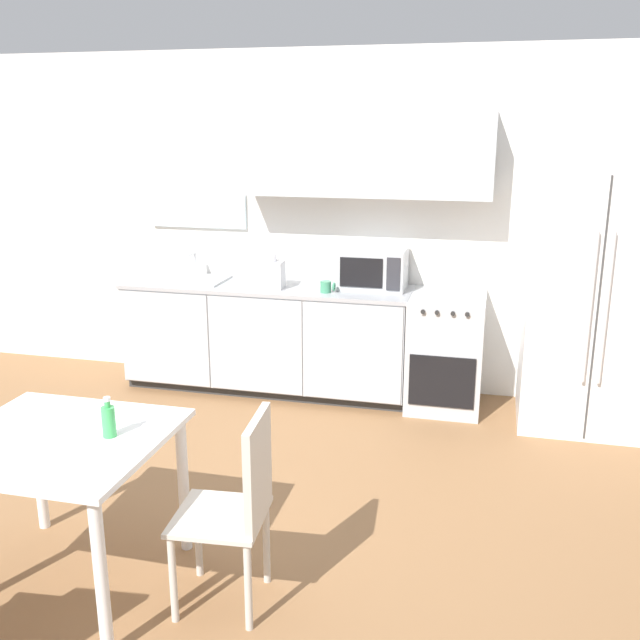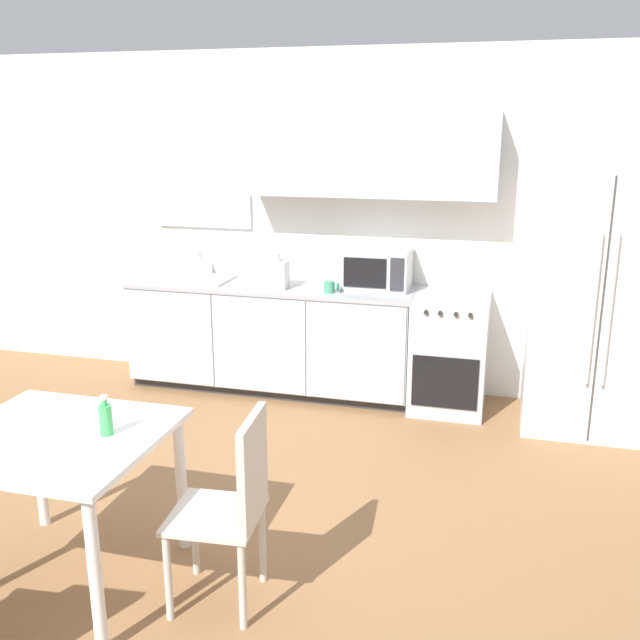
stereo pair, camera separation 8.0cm
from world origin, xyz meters
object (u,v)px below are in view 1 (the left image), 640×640
Objects in this scene: microwave at (373,268)px; dining_table at (59,460)px; refrigerator at (590,300)px; coffee_mug at (327,287)px; drink_bottle at (109,420)px; oven_range at (446,352)px; dining_chair_side at (240,499)px.

microwave is 0.53× the size of dining_table.
refrigerator reaches higher than dining_table.
coffee_mug reaches higher than drink_bottle.
refrigerator is at bearing 45.46° from dining_table.
oven_range is 2.97m from drink_bottle.
dining_table is 5.03× the size of drink_bottle.
drink_bottle is (-0.43, -2.48, -0.09)m from coffee_mug.
refrigerator is 3.11m from dining_chair_side.
coffee_mug is 0.12× the size of dining_chair_side.
dining_table is (-0.66, -2.55, -0.28)m from coffee_mug.
dining_table is at bearing 88.93° from dining_chair_side.
dining_table is (-0.98, -2.78, -0.39)m from microwave.
microwave is 2.67× the size of drink_bottle.
refrigerator is 3.68m from dining_table.
microwave is at bearing 74.66° from drink_bottle.
coffee_mug reaches higher than oven_range.
microwave is 2.78m from dining_chair_side.
refrigerator reaches higher than oven_range.
dining_table is at bearing -134.54° from refrigerator.
oven_range is 3.11m from dining_table.
dining_table is (-2.57, -2.61, -0.28)m from refrigerator.
oven_range is 1.04m from coffee_mug.
refrigerator reaches higher than microwave.
coffee_mug reaches higher than dining_table.
refrigerator is 1.91m from coffee_mug.
refrigerator is at bearing -38.40° from dining_chair_side.
refrigerator is 3.46m from drink_bottle.
dining_chair_side is at bearing 3.55° from dining_table.
oven_range is at bearing -19.83° from dining_chair_side.
coffee_mug is (-1.91, -0.06, 0.00)m from refrigerator.
coffee_mug is at bearing -171.87° from oven_range.
refrigerator is at bearing -6.09° from microwave.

